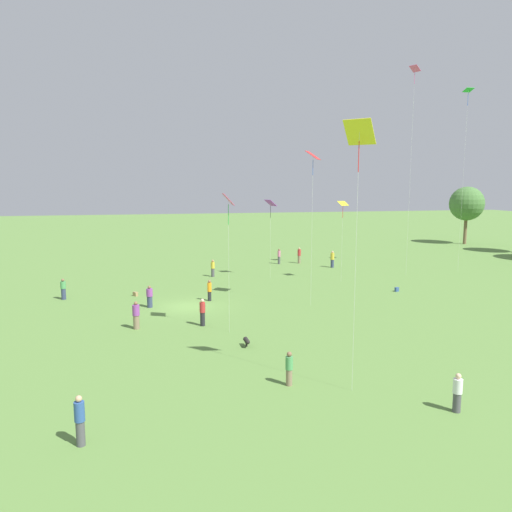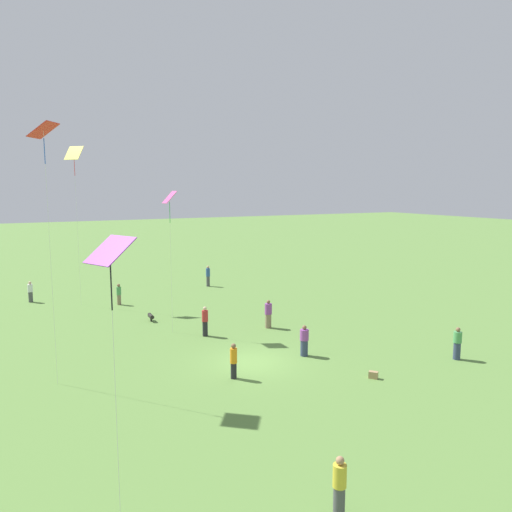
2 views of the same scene
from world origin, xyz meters
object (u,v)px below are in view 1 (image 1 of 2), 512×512
at_px(person_1, 213,268).
at_px(person_5, 63,289).
at_px(kite_4, 343,206).
at_px(picnic_bag_1, 397,289).
at_px(person_11, 299,255).
at_px(kite_1, 468,101).
at_px(person_10, 80,421).
at_px(kite_5, 271,205).
at_px(kite_0, 313,159).
at_px(kite_2, 359,139).
at_px(person_6, 279,256).
at_px(person_4, 457,393).
at_px(person_3, 150,297).
at_px(picnic_bag_0, 135,294).
at_px(dog_0, 247,341).
at_px(person_8, 332,259).
at_px(person_9, 202,312).
at_px(kite_3, 414,82).
at_px(person_2, 209,290).
at_px(person_0, 136,315).
at_px(person_7, 289,369).
at_px(kite_7, 228,203).

relative_size(person_1, person_5, 1.01).
height_order(kite_4, picnic_bag_1, kite_4).
bearing_deg(person_11, kite_1, 124.14).
distance_m(person_10, kite_5, 33.99).
bearing_deg(kite_1, kite_0, 73.34).
bearing_deg(person_1, kite_2, -125.56).
distance_m(person_6, picnic_bag_1, 18.04).
distance_m(person_1, person_4, 33.08).
height_order(person_3, picnic_bag_0, person_3).
xyz_separation_m(person_11, kite_5, (8.34, -5.66, 6.41)).
height_order(person_10, dog_0, person_10).
relative_size(person_8, kite_5, 0.24).
distance_m(person_5, person_9, 14.43).
distance_m(kite_3, kite_5, 18.67).
bearing_deg(picnic_bag_0, person_5, -89.58).
bearing_deg(person_10, person_11, 65.24).
relative_size(person_2, kite_5, 0.22).
height_order(person_0, picnic_bag_0, person_0).
distance_m(person_1, person_8, 14.22).
relative_size(person_8, kite_0, 0.16).
bearing_deg(person_7, picnic_bag_0, -138.41).
xyz_separation_m(person_7, kite_7, (-9.10, -1.34, 7.40)).
bearing_deg(person_1, person_10, -146.25).
relative_size(person_8, kite_1, 0.10).
bearing_deg(picnic_bag_1, kite_7, -62.10).
bearing_deg(person_3, person_6, -106.85).
xyz_separation_m(person_9, kite_2, (12.05, 5.51, 10.42)).
distance_m(person_1, person_2, 10.62).
height_order(person_0, kite_7, kite_7).
xyz_separation_m(person_2, kite_1, (-8.25, 28.36, 17.07)).
distance_m(person_6, kite_7, 28.55).
distance_m(person_6, picnic_bag_0, 21.35).
bearing_deg(kite_5, person_9, 172.42).
height_order(person_5, dog_0, person_5).
xyz_separation_m(person_2, person_7, (17.89, 1.49, -0.04)).
bearing_deg(kite_1, person_11, 15.51).
xyz_separation_m(person_8, person_10, (34.62, -23.09, 0.02)).
relative_size(person_10, kite_5, 0.24).
xyz_separation_m(kite_1, kite_7, (17.04, -28.21, -9.72)).
bearing_deg(person_6, person_3, 32.87).
bearing_deg(person_6, kite_4, 87.79).
xyz_separation_m(person_7, kite_4, (-23.06, 12.00, 6.48)).
relative_size(kite_1, kite_7, 2.17).
xyz_separation_m(person_0, kite_5, (-15.33, 12.91, 6.45)).
bearing_deg(kite_3, kite_4, 125.19).
height_order(person_7, dog_0, person_7).
height_order(person_10, kite_2, kite_2).
relative_size(person_0, person_5, 1.06).
relative_size(kite_7, dog_0, 10.52).
bearing_deg(dog_0, kite_5, -107.75).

